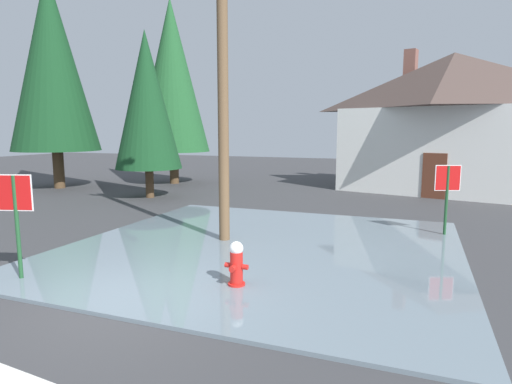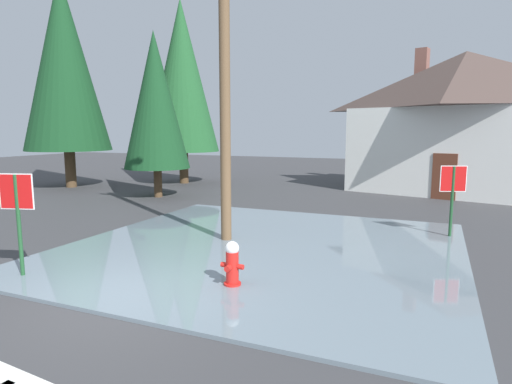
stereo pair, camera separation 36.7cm
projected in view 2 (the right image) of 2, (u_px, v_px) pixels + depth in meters
The scene contains 10 objects.
ground_plane at pixel (114, 304), 7.57m from camera, with size 80.00×80.00×0.10m, color #38383A.
flood_puddle at pixel (263, 247), 10.89m from camera, with size 9.49×9.45×0.07m, color slate.
stop_sign_near at pixel (17, 205), 8.51m from camera, with size 0.69×0.22×2.14m.
fire_hydrant at pixel (232, 265), 8.11m from camera, with size 0.46×0.40×0.92m.
utility_pole at pixel (224, 55), 10.90m from camera, with size 1.60×0.28×9.40m.
stop_sign_far at pixel (453, 187), 11.73m from camera, with size 0.67×0.28×2.03m.
house at pixel (462, 120), 20.48m from camera, with size 11.23×8.44×7.17m.
pine_tree_tall_left at pixel (64, 63), 21.87m from camera, with size 4.33×4.33×10.83m.
pine_tree_mid_left at pixel (182, 77), 23.67m from camera, with size 4.03×4.03×10.07m.
pine_tree_short_left at pixel (155, 101), 18.79m from camera, with size 2.90×2.90×7.25m.
Camera 2 is at (5.13, -5.67, 2.98)m, focal length 30.13 mm.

